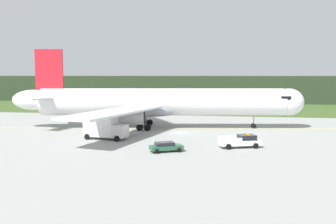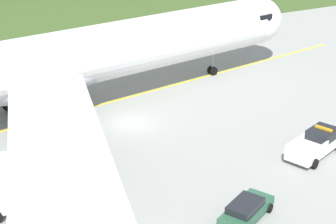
{
  "view_description": "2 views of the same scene",
  "coord_description": "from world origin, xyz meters",
  "px_view_note": "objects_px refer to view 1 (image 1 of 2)",
  "views": [
    {
      "loc": [
        8.18,
        -62.84,
        10.1
      ],
      "look_at": [
        -3.03,
        5.62,
        2.98
      ],
      "focal_mm": 39.04,
      "sensor_mm": 36.0,
      "label": 1
    },
    {
      "loc": [
        -17.09,
        -38.17,
        19.11
      ],
      "look_at": [
        1.5,
        -4.07,
        2.3
      ],
      "focal_mm": 56.97,
      "sensor_mm": 36.0,
      "label": 2
    }
  ],
  "objects_px": {
    "ops_pickup_truck": "(241,141)",
    "catering_truck": "(104,127)",
    "staff_car": "(166,146)",
    "airliner": "(158,103)"
  },
  "relations": [
    {
      "from": "staff_car",
      "to": "ops_pickup_truck",
      "type": "bearing_deg",
      "value": 24.22
    },
    {
      "from": "ops_pickup_truck",
      "to": "catering_truck",
      "type": "relative_size",
      "value": 0.85
    },
    {
      "from": "catering_truck",
      "to": "staff_car",
      "type": "distance_m",
      "value": 13.56
    },
    {
      "from": "airliner",
      "to": "staff_car",
      "type": "relative_size",
      "value": 11.93
    },
    {
      "from": "catering_truck",
      "to": "staff_car",
      "type": "bearing_deg",
      "value": -34.86
    },
    {
      "from": "ops_pickup_truck",
      "to": "staff_car",
      "type": "distance_m",
      "value": 10.84
    },
    {
      "from": "catering_truck",
      "to": "ops_pickup_truck",
      "type": "bearing_deg",
      "value": -8.88
    },
    {
      "from": "ops_pickup_truck",
      "to": "staff_car",
      "type": "relative_size",
      "value": 1.32
    },
    {
      "from": "ops_pickup_truck",
      "to": "catering_truck",
      "type": "bearing_deg",
      "value": 171.12
    },
    {
      "from": "airliner",
      "to": "staff_car",
      "type": "height_order",
      "value": "airliner"
    }
  ]
}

